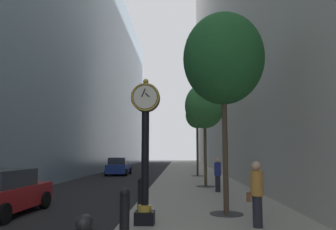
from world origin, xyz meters
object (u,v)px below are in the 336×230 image
bollard_third (141,194)px  street_tree_mid_near (205,106)px  street_clock (145,143)px  pedestrian_by_clock (218,174)px  bollard_second (125,212)px  pedestrian_walking (257,192)px  street_tree_mid_far (197,116)px  street_tree_near (223,59)px  car_blue_near (119,166)px  car_red_mid (2,193)px

bollard_third → street_tree_mid_near: street_tree_mid_near is taller
street_clock → pedestrian_by_clock: 8.08m
bollard_second → pedestrian_walking: 3.64m
bollard_second → street_tree_mid_far: bearing=82.0°
bollard_second → street_tree_mid_far: size_ratio=0.18×
pedestrian_walking → street_tree_near: bearing=107.2°
bollard_second → street_tree_mid_near: 12.63m
pedestrian_by_clock → car_blue_near: size_ratio=0.40×
bollard_second → street_tree_mid_far: street_tree_mid_far is taller
bollard_third → street_tree_near: (2.82, -0.10, 4.59)m
car_red_mid → pedestrian_by_clock: bearing=35.0°
street_clock → street_tree_near: size_ratio=0.61×
car_red_mid → pedestrian_walking: bearing=-13.9°
street_clock → bollard_second: size_ratio=3.55×
street_tree_near → pedestrian_walking: bearing=-72.8°
pedestrian_by_clock → car_blue_near: (-7.76, 14.01, -0.26)m
street_tree_mid_near → pedestrian_walking: street_tree_mid_near is taller
street_clock → bollard_second: (-0.30, -1.57, -1.67)m
bollard_third → car_red_mid: (-4.83, 0.09, 0.01)m
street_tree_near → street_tree_mid_near: 8.46m
street_clock → bollard_third: (-0.30, 1.66, -1.67)m
bollard_second → street_tree_mid_near: size_ratio=0.19×
street_tree_mid_near → street_tree_mid_far: bearing=90.0°
street_tree_near → street_tree_mid_near: size_ratio=1.10×
bollard_third → car_blue_near: 20.27m
street_clock → street_tree_near: bearing=31.8°
street_tree_mid_far → bollard_third: bearing=-99.5°
pedestrian_walking → car_red_mid: size_ratio=0.43×
street_clock → street_tree_near: (2.52, 1.56, 2.92)m
pedestrian_by_clock → car_red_mid: (-8.06, -5.65, -0.30)m
bollard_third → car_blue_near: (-4.53, 19.75, 0.05)m
bollard_second → street_tree_mid_far: (2.82, 20.04, 4.56)m
street_tree_mid_near → pedestrian_walking: size_ratio=3.51×
street_clock → car_red_mid: size_ratio=1.01×
street_tree_mid_near → pedestrian_by_clock: size_ratio=3.57×
street_tree_mid_near → pedestrian_by_clock: street_tree_mid_near is taller
street_clock → car_red_mid: (-5.13, 1.75, -1.66)m
car_blue_near → pedestrian_walking: bearing=-69.9°
street_tree_mid_far → car_blue_near: size_ratio=1.47×
street_tree_near → car_red_mid: (-7.65, 0.19, -4.59)m
bollard_second → pedestrian_by_clock: pedestrian_by_clock is taller
pedestrian_walking → car_red_mid: pedestrian_walking is taller
pedestrian_by_clock → car_blue_near: pedestrian_by_clock is taller
street_tree_mid_near → car_blue_near: bearing=122.8°
street_tree_mid_far → pedestrian_by_clock: (0.41, -11.06, -4.25)m
bollard_second → street_tree_near: street_tree_near is taller
bollard_third → street_clock: bearing=-79.6°
bollard_third → street_tree_mid_far: street_tree_mid_far is taller
car_blue_near → street_tree_mid_far: bearing=-21.9°
bollard_third → pedestrian_by_clock: pedestrian_by_clock is taller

